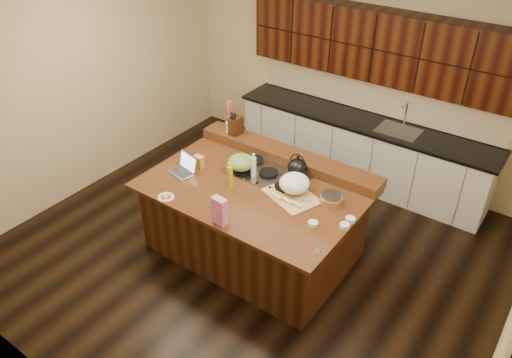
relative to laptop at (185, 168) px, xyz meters
The scene contains 31 objects.
room 0.93m from the laptop, 14.30° to the left, with size 5.52×5.02×2.72m.
island 1.00m from the laptop, 14.30° to the left, with size 2.40×1.60×0.92m.
back_ledge 1.23m from the laptop, 47.73° to the left, with size 2.40×0.30×0.12m, color black.
cooktop 0.97m from the laptop, 31.68° to the left, with size 0.92×0.52×0.05m.
back_counter 2.69m from the laptop, 65.15° to the left, with size 3.70×0.66×2.40m.
kettle 1.30m from the laptop, 29.61° to the left, with size 0.23×0.23×0.20m, color black.
green_bowl 0.66m from the laptop, 35.82° to the left, with size 0.31×0.31×0.17m, color olive.
laptop is the anchor object (origin of this frame).
oil_bottle 0.63m from the laptop, ahead, with size 0.07×0.07×0.27m, color gold.
vinegar_bottle 0.81m from the laptop, 28.55° to the left, with size 0.06×0.06×0.25m, color silver.
wooden_tray 1.31m from the laptop, 15.68° to the left, with size 0.68×0.59×0.23m.
ramekin_a 1.71m from the laptop, ahead, with size 0.10×0.10×0.04m, color white.
ramekin_b 2.00m from the laptop, ahead, with size 0.10×0.10×0.04m, color white.
ramekin_c 1.98m from the laptop, ahead, with size 0.10×0.10×0.04m, color white.
strainer_bowl 1.73m from the laptop, 14.75° to the left, with size 0.24×0.24×0.09m, color #996B3F.
kitchen_timer 1.95m from the laptop, ahead, with size 0.08×0.08×0.07m, color silver.
pink_bag 1.06m from the laptop, 28.01° to the right, with size 0.16×0.08×0.30m, color pink.
candy_plate 0.53m from the laptop, 69.91° to the right, with size 0.18×0.18×0.01m, color white.
package_box 0.19m from the laptop, 65.61° to the left, with size 0.11×0.08×0.16m, color #BC8242.
utensil_crock 0.92m from the laptop, 92.22° to the left, with size 0.12×0.12×0.14m, color white.
knife_block 0.93m from the laptop, 86.87° to the left, with size 0.11×0.18×0.22m, color black.
gumdrop_0 0.96m from the laptop, 20.48° to the right, with size 0.02×0.02×0.02m, color red.
gumdrop_1 0.60m from the laptop, 18.65° to the right, with size 0.02×0.02×0.02m, color #198C26.
gumdrop_2 0.73m from the laptop, 24.04° to the right, with size 0.02×0.02×0.02m, color red.
gumdrop_3 0.71m from the laptop, 28.01° to the right, with size 0.02×0.02×0.02m, color #198C26.
gumdrop_4 0.79m from the laptop, 18.76° to the right, with size 0.02×0.02×0.02m, color red.
gumdrop_5 1.01m from the laptop, ahead, with size 0.02×0.02×0.02m, color #198C26.
gumdrop_6 0.80m from the laptop, 24.06° to the right, with size 0.02×0.02×0.02m, color red.
gumdrop_7 0.64m from the laptop, 16.34° to the right, with size 0.02×0.02×0.02m, color #198C26.
gumdrop_8 0.81m from the laptop, 12.57° to the right, with size 0.02×0.02×0.02m, color red.
gumdrop_9 0.74m from the laptop, 28.02° to the right, with size 0.02×0.02×0.02m, color #198C26.
Camera 1 is at (2.68, -3.69, 4.04)m, focal length 35.00 mm.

